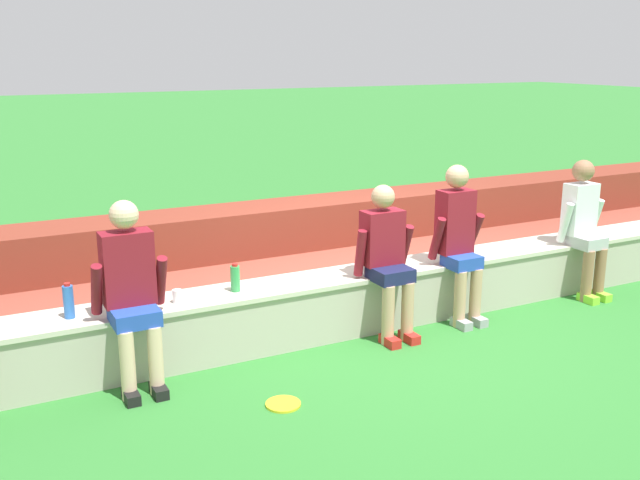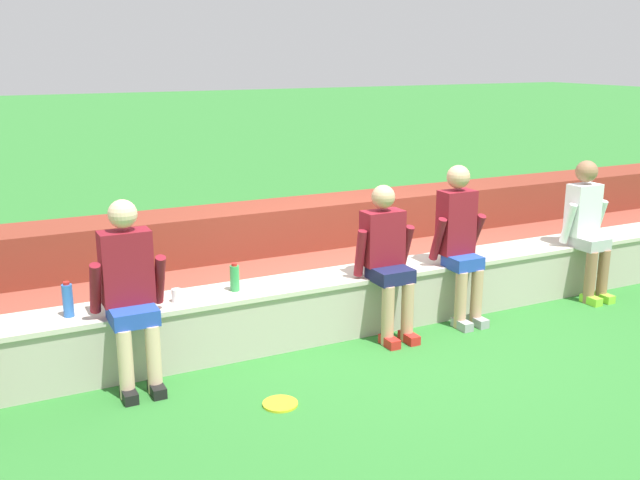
{
  "view_description": "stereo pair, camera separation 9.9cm",
  "coord_description": "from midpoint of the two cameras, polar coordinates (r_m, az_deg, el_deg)",
  "views": [
    {
      "loc": [
        -3.46,
        -5.21,
        2.49
      ],
      "look_at": [
        -0.64,
        0.24,
        0.88
      ],
      "focal_mm": 40.84,
      "sensor_mm": 36.0,
      "label": 1
    },
    {
      "loc": [
        -3.37,
        -5.25,
        2.49
      ],
      "look_at": [
        -0.64,
        0.24,
        0.88
      ],
      "focal_mm": 40.84,
      "sensor_mm": 36.0,
      "label": 2
    }
  ],
  "objects": [
    {
      "name": "frisbee",
      "position": [
        5.39,
        -2.6,
        -12.71
      ],
      "size": [
        0.26,
        0.26,
        0.02
      ],
      "primitive_type": "cylinder",
      "color": "yellow",
      "rests_on": "ground"
    },
    {
      "name": "plastic_cup_left_end",
      "position": [
        5.91,
        -10.72,
        -4.29
      ],
      "size": [
        0.08,
        0.08,
        0.11
      ],
      "primitive_type": "cylinder",
      "color": "white",
      "rests_on": "stone_seating_wall"
    },
    {
      "name": "ground_plane",
      "position": [
        6.72,
        6.29,
        -7.14
      ],
      "size": [
        80.0,
        80.0,
        0.0
      ],
      "primitive_type": "plane",
      "color": "#2D752D"
    },
    {
      "name": "person_far_right",
      "position": [
        7.9,
        20.56,
        1.11
      ],
      "size": [
        0.5,
        0.52,
        1.41
      ],
      "color": "#996B4C",
      "rests_on": "ground"
    },
    {
      "name": "brick_bleachers",
      "position": [
        7.71,
        0.94,
        -1.12
      ],
      "size": [
        10.8,
        1.27,
        0.94
      ],
      "color": "brown",
      "rests_on": "ground"
    },
    {
      "name": "person_center",
      "position": [
        6.4,
        5.71,
        -1.31
      ],
      "size": [
        0.55,
        0.54,
        1.36
      ],
      "color": "tan",
      "rests_on": "ground"
    },
    {
      "name": "person_left_of_center",
      "position": [
        5.56,
        -14.2,
        -3.73
      ],
      "size": [
        0.55,
        0.52,
        1.43
      ],
      "color": "beige",
      "rests_on": "ground"
    },
    {
      "name": "water_bottle_mid_left",
      "position": [
        6.09,
        -6.24,
        -2.96
      ],
      "size": [
        0.08,
        0.08,
        0.24
      ],
      "color": "green",
      "rests_on": "stone_seating_wall"
    },
    {
      "name": "person_right_of_center",
      "position": [
        6.86,
        11.31,
        0.07
      ],
      "size": [
        0.51,
        0.5,
        1.47
      ],
      "color": "tan",
      "rests_on": "ground"
    },
    {
      "name": "water_bottle_near_left",
      "position": [
        5.78,
        -18.69,
        -4.48
      ],
      "size": [
        0.08,
        0.08,
        0.27
      ],
      "color": "blue",
      "rests_on": "stone_seating_wall"
    },
    {
      "name": "stone_seating_wall",
      "position": [
        6.81,
        5.28,
        -4.26
      ],
      "size": [
        9.07,
        0.51,
        0.54
      ],
      "color": "#B7AF9E",
      "rests_on": "ground"
    }
  ]
}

